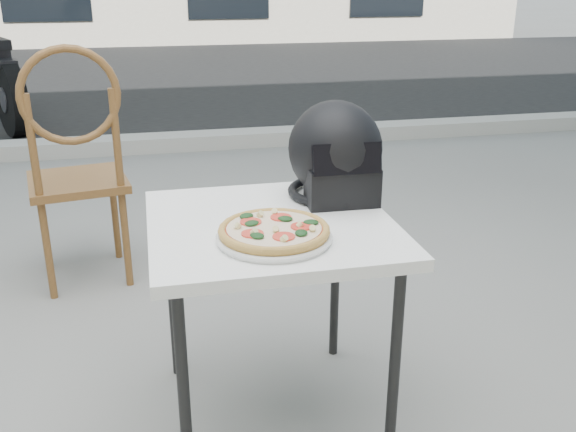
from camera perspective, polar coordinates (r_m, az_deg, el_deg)
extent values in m
plane|color=gray|center=(2.61, -9.97, -11.09)|extent=(80.00, 80.00, 0.00)
cube|color=black|center=(9.32, -12.44, 11.97)|extent=(30.00, 8.00, 0.00)
cube|color=#A8A69D|center=(5.38, -11.81, 6.37)|extent=(30.00, 0.25, 0.12)
cube|color=white|center=(1.90, -1.54, -0.96)|extent=(0.71, 0.71, 0.04)
cylinder|color=black|center=(1.77, -9.24, -15.50)|extent=(0.03, 0.03, 0.64)
cylinder|color=black|center=(1.88, 9.45, -13.16)|extent=(0.03, 0.03, 0.64)
cylinder|color=black|center=(2.28, -10.25, -6.79)|extent=(0.03, 0.03, 0.64)
cylinder|color=black|center=(2.36, 4.22, -5.43)|extent=(0.03, 0.03, 0.64)
cylinder|color=white|center=(1.75, -1.24, -2.04)|extent=(0.37, 0.37, 0.01)
torus|color=white|center=(1.75, -1.24, -1.85)|extent=(0.38, 0.38, 0.02)
cylinder|color=#C09346|center=(1.74, -1.25, -1.41)|extent=(0.39, 0.39, 0.01)
torus|color=#C09346|center=(1.74, -1.25, -1.22)|extent=(0.40, 0.40, 0.02)
cylinder|color=red|center=(1.74, -1.25, -1.18)|extent=(0.34, 0.34, 0.00)
cylinder|color=beige|center=(1.74, -1.25, -1.09)|extent=(0.34, 0.34, 0.00)
cylinder|color=red|center=(1.74, 1.20, -0.94)|extent=(0.08, 0.08, 0.00)
cylinder|color=red|center=(1.80, -0.64, -0.10)|extent=(0.08, 0.08, 0.00)
cylinder|color=red|center=(1.77, -3.33, -0.52)|extent=(0.08, 0.08, 0.00)
cylinder|color=red|center=(1.69, -3.18, -1.57)|extent=(0.08, 0.08, 0.00)
cylinder|color=red|center=(1.67, -0.38, -1.84)|extent=(0.08, 0.08, 0.00)
ellipsoid|color=#143715|center=(1.79, -0.25, -0.24)|extent=(0.05, 0.05, 0.01)
ellipsoid|color=#143715|center=(1.76, -3.24, -0.64)|extent=(0.05, 0.05, 0.01)
ellipsoid|color=#143715|center=(1.69, 1.19, -1.51)|extent=(0.05, 0.05, 0.01)
ellipsoid|color=#143715|center=(1.67, -2.77, -1.76)|extent=(0.05, 0.05, 0.01)
ellipsoid|color=#143715|center=(1.76, 2.05, -0.56)|extent=(0.05, 0.04, 0.01)
ellipsoid|color=#143715|center=(1.81, -3.71, 0.01)|extent=(0.05, 0.05, 0.01)
cylinder|color=#EADA8F|center=(1.70, -1.09, -1.20)|extent=(0.02, 0.03, 0.02)
cylinder|color=#EADA8F|center=(1.81, -2.50, 0.16)|extent=(0.03, 0.03, 0.02)
cylinder|color=#EADA8F|center=(1.73, 1.05, -0.80)|extent=(0.03, 0.02, 0.02)
cylinder|color=#EADA8F|center=(1.83, -1.19, 0.39)|extent=(0.02, 0.03, 0.02)
cylinder|color=#EADA8F|center=(1.65, -0.35, -2.02)|extent=(0.03, 0.03, 0.02)
cylinder|color=#EADA8F|center=(1.73, -4.49, -0.87)|extent=(0.03, 0.02, 0.02)
cylinder|color=#EADA8F|center=(1.71, 2.19, -1.13)|extent=(0.02, 0.03, 0.02)
cylinder|color=#EADA8F|center=(1.69, -3.02, -1.43)|extent=(0.03, 0.03, 0.02)
ellipsoid|color=black|center=(2.07, 4.21, 5.94)|extent=(0.31, 0.32, 0.31)
cube|color=black|center=(2.01, 4.84, 2.64)|extent=(0.23, 0.12, 0.12)
torus|color=black|center=(2.11, 4.12, 2.28)|extent=(0.31, 0.31, 0.03)
cube|color=black|center=(1.94, 5.26, 5.08)|extent=(0.21, 0.05, 0.10)
cube|color=brown|center=(3.07, -18.20, 2.90)|extent=(0.49, 0.49, 0.04)
cylinder|color=brown|center=(3.32, -15.13, 0.13)|extent=(0.04, 0.04, 0.46)
cylinder|color=brown|center=(3.30, -20.90, -0.67)|extent=(0.04, 0.04, 0.46)
cylinder|color=brown|center=(3.01, -14.22, -1.97)|extent=(0.04, 0.04, 0.46)
cylinder|color=brown|center=(2.99, -20.59, -2.86)|extent=(0.04, 0.04, 0.46)
cylinder|color=brown|center=(2.86, -15.00, 6.55)|extent=(0.04, 0.04, 0.44)
cylinder|color=brown|center=(2.84, -21.75, 5.67)|extent=(0.04, 0.04, 0.44)
torus|color=brown|center=(2.80, -18.83, 10.07)|extent=(0.41, 0.10, 0.41)
cylinder|color=black|center=(6.18, -23.36, 9.52)|extent=(0.38, 0.65, 0.66)
cylinder|color=slate|center=(6.18, -23.36, 9.52)|extent=(0.23, 0.26, 0.22)
cube|color=black|center=(6.16, -23.82, 12.33)|extent=(0.24, 0.28, 0.05)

